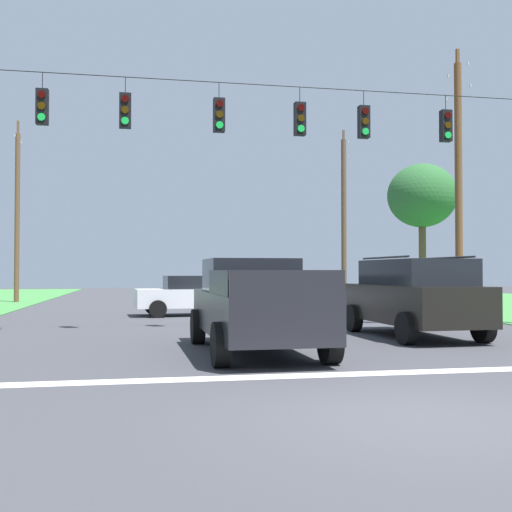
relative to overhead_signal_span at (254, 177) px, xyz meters
name	(u,v)px	position (x,y,z in m)	size (l,w,h in m)	color
ground_plane	(421,417)	(-0.02, -10.57, -4.36)	(120.00, 120.00, 0.00)	#3D3D42
stop_bar_stripe	(339,374)	(-0.02, -7.57, -4.35)	(15.74, 0.45, 0.01)	white
lane_dash_0	(264,337)	(-0.02, -1.57, -4.35)	(0.15, 2.50, 0.01)	white
lane_dash_1	(229,319)	(-0.02, 4.68, -4.35)	(0.15, 2.50, 0.01)	white
lane_dash_2	(204,306)	(-0.02, 12.91, -4.35)	(0.15, 2.50, 0.01)	white
lane_dash_3	(195,302)	(-0.02, 17.61, -4.35)	(0.15, 2.50, 0.01)	white
overhead_signal_span	(254,177)	(0.00, 0.00, 0.00)	(18.99, 0.31, 7.48)	brown
pickup_truck	(255,306)	(-0.83, -4.53, -3.39)	(2.34, 5.43, 1.95)	black
suv_black	(413,296)	(3.73, -2.32, -3.29)	(2.33, 4.85, 2.05)	black
distant_car_crossing_white	(193,295)	(-1.14, 6.63, -3.57)	(4.42, 2.27, 1.52)	silver
utility_pole_mid_right	(459,181)	(9.36, 5.56, 0.95)	(0.29, 1.96, 10.61)	brown
utility_pole_far_right	(344,216)	(9.26, 19.31, 0.77)	(0.32, 1.67, 10.41)	brown
utility_pole_far_left	(17,214)	(-9.66, 18.48, 0.46)	(0.26, 1.87, 9.93)	brown
tree_roadside_right	(422,196)	(12.09, 14.45, 1.44)	(3.76, 3.76, 7.58)	brown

